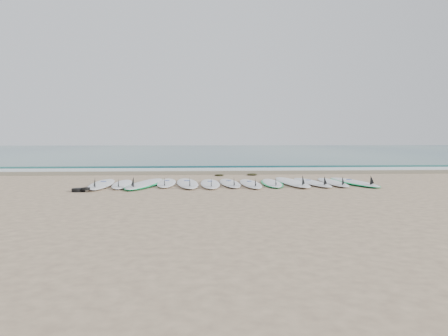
{
  "coord_description": "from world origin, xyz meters",
  "views": [
    {
      "loc": [
        -0.91,
        -12.09,
        1.31
      ],
      "look_at": [
        -0.1,
        0.9,
        0.4
      ],
      "focal_mm": 35.0,
      "sensor_mm": 36.0,
      "label": 1
    }
  ],
  "objects": [
    {
      "name": "surfboard_12",
      "position": [
        3.54,
        -0.03,
        0.05
      ],
      "size": [
        0.99,
        2.78,
        0.35
      ],
      "rotation": [
        0.0,
        0.0,
        0.13
      ],
      "color": "white",
      "rests_on": "ground"
    },
    {
      "name": "surfboard_10",
      "position": [
        2.33,
        -0.07,
        0.06
      ],
      "size": [
        0.82,
        2.65,
        0.33
      ],
      "rotation": [
        0.0,
        0.0,
        0.11
      ],
      "color": "white",
      "rests_on": "ground"
    },
    {
      "name": "seaweed_far",
      "position": [
        0.99,
        2.85,
        0.04
      ],
      "size": [
        0.37,
        0.28,
        0.07
      ],
      "primitive_type": "ellipsoid",
      "color": "black",
      "rests_on": "ground"
    },
    {
      "name": "surfboard_9",
      "position": [
        1.76,
        -0.03,
        0.06
      ],
      "size": [
        0.79,
        2.94,
        0.37
      ],
      "rotation": [
        0.0,
        0.0,
        0.07
      ],
      "color": "white",
      "rests_on": "ground"
    },
    {
      "name": "surfboard_5",
      "position": [
        -0.55,
        -0.21,
        0.06
      ],
      "size": [
        0.53,
        2.53,
        0.32
      ],
      "rotation": [
        0.0,
        0.0,
        0.0
      ],
      "color": "white",
      "rests_on": "ground"
    },
    {
      "name": "surfboard_11",
      "position": [
        2.93,
        -0.05,
        0.06
      ],
      "size": [
        0.55,
        2.52,
        0.32
      ],
      "rotation": [
        0.0,
        0.0,
        -0.01
      ],
      "color": "silver",
      "rests_on": "ground"
    },
    {
      "name": "wet_sand_band",
      "position": [
        0.0,
        4.1,
        0.01
      ],
      "size": [
        120.0,
        1.8,
        0.01
      ],
      "primitive_type": "cube",
      "color": "#72644B",
      "rests_on": "ground"
    },
    {
      "name": "surfboard_6",
      "position": [
        0.0,
        -0.08,
        0.05
      ],
      "size": [
        0.63,
        2.47,
        0.31
      ],
      "rotation": [
        0.0,
        0.0,
        0.05
      ],
      "color": "silver",
      "rests_on": "ground"
    },
    {
      "name": "seaweed_near",
      "position": [
        -0.16,
        2.7,
        0.03
      ],
      "size": [
        0.33,
        0.25,
        0.06
      ],
      "primitive_type": "ellipsoid",
      "color": "black",
      "rests_on": "ground"
    },
    {
      "name": "surfboard_7",
      "position": [
        0.56,
        -0.27,
        0.05
      ],
      "size": [
        0.56,
        2.47,
        0.32
      ],
      "rotation": [
        0.0,
        0.0,
        0.02
      ],
      "color": "white",
      "rests_on": "ground"
    },
    {
      "name": "wave_crest",
      "position": [
        0.0,
        7.0,
        0.05
      ],
      "size": [
        120.0,
        1.0,
        0.1
      ],
      "primitive_type": "cube",
      "color": "#225D5E",
      "rests_on": "ground"
    },
    {
      "name": "ocean",
      "position": [
        0.0,
        32.5,
        0.01
      ],
      "size": [
        120.0,
        55.0,
        0.03
      ],
      "primitive_type": "cube",
      "color": "#225D5E",
      "rests_on": "ground"
    },
    {
      "name": "surfboard_8",
      "position": [
        1.18,
        -0.06,
        0.04
      ],
      "size": [
        0.68,
        2.37,
        0.3
      ],
      "rotation": [
        0.0,
        0.0,
        -0.05
      ],
      "color": "white",
      "rests_on": "ground"
    },
    {
      "name": "surfboard_4",
      "position": [
        -1.17,
        -0.11,
        0.06
      ],
      "size": [
        0.8,
        2.79,
        0.35
      ],
      "rotation": [
        0.0,
        0.0,
        0.08
      ],
      "color": "white",
      "rests_on": "ground"
    },
    {
      "name": "leash_coil",
      "position": [
        -3.74,
        -1.41,
        0.05
      ],
      "size": [
        0.46,
        0.36,
        0.11
      ],
      "color": "black",
      "rests_on": "ground"
    },
    {
      "name": "surfboard_0",
      "position": [
        -3.49,
        -0.19,
        0.06
      ],
      "size": [
        0.69,
        2.77,
        0.35
      ],
      "rotation": [
        0.0,
        0.0,
        0.04
      ],
      "color": "white",
      "rests_on": "ground"
    },
    {
      "name": "surfboard_2",
      "position": [
        -2.33,
        -0.13,
        0.06
      ],
      "size": [
        1.19,
        2.99,
        0.37
      ],
      "rotation": [
        0.0,
        0.0,
        -0.17
      ],
      "color": "white",
      "rests_on": "ground"
    },
    {
      "name": "foam_band",
      "position": [
        0.0,
        5.5,
        0.02
      ],
      "size": [
        120.0,
        1.4,
        0.04
      ],
      "primitive_type": "cube",
      "color": "silver",
      "rests_on": "ground"
    },
    {
      "name": "ground",
      "position": [
        0.0,
        0.0,
        0.0
      ],
      "size": [
        120.0,
        120.0,
        0.0
      ],
      "primitive_type": "plane",
      "color": "tan"
    },
    {
      "name": "surfboard_3",
      "position": [
        -1.76,
        0.09,
        0.05
      ],
      "size": [
        0.54,
        2.46,
        0.31
      ],
      "rotation": [
        0.0,
        0.0,
        0.01
      ],
      "color": "white",
      "rests_on": "ground"
    },
    {
      "name": "surfboard_1",
      "position": [
        -2.94,
        -0.16,
        0.05
      ],
      "size": [
        0.63,
        2.41,
        0.31
      ],
      "rotation": [
        0.0,
        0.0,
        0.06
      ],
      "color": "white",
      "rests_on": "ground"
    }
  ]
}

